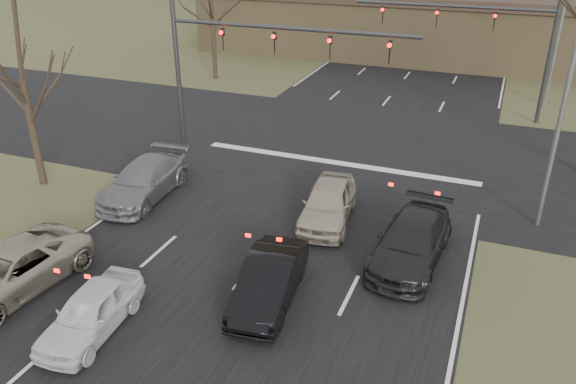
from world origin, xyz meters
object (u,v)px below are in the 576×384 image
(car_white_sedan, at_px, (91,312))
(car_charcoal_sedan, at_px, (411,242))
(building, at_px, (450,26))
(car_grey_ahead, at_px, (144,180))
(streetlight_right_far, at_px, (560,13))
(streetlight_right_near, at_px, (563,82))
(car_silver_suv, at_px, (9,271))
(mast_arm_far, at_px, (499,31))
(mast_arm_near, at_px, (235,49))
(car_silver_ahead, at_px, (328,203))
(car_black_hatch, at_px, (269,280))

(car_white_sedan, xyz_separation_m, car_charcoal_sedan, (7.75, 6.99, 0.09))
(building, distance_m, car_grey_ahead, 32.63)
(streetlight_right_far, bearing_deg, streetlight_right_near, -91.68)
(car_silver_suv, bearing_deg, mast_arm_far, 67.73)
(mast_arm_near, distance_m, car_charcoal_sedan, 13.20)
(building, relative_size, car_white_sedan, 11.04)
(mast_arm_far, xyz_separation_m, car_silver_ahead, (-4.82, -15.61, -4.24))
(streetlight_right_near, distance_m, car_charcoal_sedan, 7.58)
(building, distance_m, car_silver_ahead, 30.68)
(streetlight_right_far, relative_size, car_charcoal_sedan, 1.95)
(building, bearing_deg, streetlight_right_near, -76.31)
(car_silver_suv, height_order, car_charcoal_sedan, car_charcoal_sedan)
(streetlight_right_near, relative_size, car_white_sedan, 2.60)
(mast_arm_near, xyz_separation_m, car_silver_ahead, (6.59, -5.61, -4.30))
(streetlight_right_near, bearing_deg, car_grey_ahead, -167.34)
(car_white_sedan, bearing_deg, car_grey_ahead, 110.10)
(car_grey_ahead, bearing_deg, mast_arm_near, 75.09)
(car_grey_ahead, bearing_deg, car_white_sedan, -68.90)
(car_black_hatch, bearing_deg, car_grey_ahead, 141.60)
(car_black_hatch, height_order, car_grey_ahead, car_grey_ahead)
(mast_arm_far, relative_size, car_silver_suv, 2.08)
(building, height_order, car_charcoal_sedan, building)
(mast_arm_near, height_order, mast_arm_far, same)
(mast_arm_near, relative_size, streetlight_right_near, 1.21)
(streetlight_right_near, height_order, car_white_sedan, streetlight_right_near)
(car_silver_ahead, bearing_deg, car_white_sedan, -123.59)
(streetlight_right_far, bearing_deg, mast_arm_far, -128.11)
(car_black_hatch, relative_size, car_silver_ahead, 0.96)
(streetlight_right_near, bearing_deg, building, 103.69)
(mast_arm_near, bearing_deg, car_silver_suv, -95.31)
(car_white_sedan, height_order, car_black_hatch, car_black_hatch)
(mast_arm_near, height_order, car_charcoal_sedan, mast_arm_near)
(car_white_sedan, xyz_separation_m, car_silver_ahead, (4.23, 8.67, 0.12))
(mast_arm_far, relative_size, streetlight_right_far, 1.11)
(car_silver_suv, distance_m, car_grey_ahead, 7.23)
(mast_arm_far, relative_size, car_charcoal_sedan, 2.16)
(streetlight_right_near, height_order, streetlight_right_far, same)
(building, relative_size, streetlight_right_near, 4.24)
(mast_arm_near, bearing_deg, mast_arm_far, 41.22)
(streetlight_right_near, distance_m, car_white_sedan, 16.98)
(building, xyz_separation_m, car_white_sedan, (-4.87, -39.28, -2.01))
(streetlight_right_near, bearing_deg, car_black_hatch, -132.98)
(car_charcoal_sedan, bearing_deg, car_grey_ahead, 179.84)
(building, xyz_separation_m, streetlight_right_far, (7.32, -11.00, 2.92))
(streetlight_right_far, relative_size, car_silver_suv, 1.87)
(mast_arm_far, height_order, car_white_sedan, mast_arm_far)
(building, height_order, mast_arm_near, mast_arm_near)
(mast_arm_far, bearing_deg, streetlight_right_far, 51.89)
(mast_arm_far, height_order, car_grey_ahead, mast_arm_far)
(car_silver_suv, xyz_separation_m, car_silver_ahead, (7.86, 8.06, 0.03))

